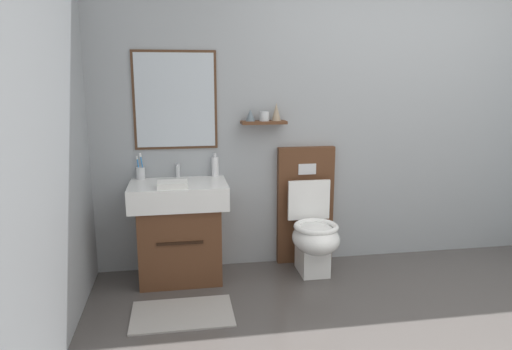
% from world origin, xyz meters
% --- Properties ---
extents(wall_back, '(5.19, 0.27, 2.60)m').
position_xyz_m(wall_back, '(-0.01, 1.70, 1.30)').
color(wall_back, '#999EA3').
rests_on(wall_back, ground).
extents(wall_left, '(0.12, 3.51, 2.60)m').
position_xyz_m(wall_left, '(-2.54, 0.00, 1.30)').
color(wall_left, '#999EA3').
rests_on(wall_left, ground).
extents(bath_mat, '(0.68, 0.44, 0.01)m').
position_xyz_m(bath_mat, '(-1.80, 0.82, 0.01)').
color(bath_mat, '#9E9993').
rests_on(bath_mat, ground).
extents(vanity_sink_left, '(0.74, 0.50, 0.78)m').
position_xyz_m(vanity_sink_left, '(-1.80, 1.42, 0.42)').
color(vanity_sink_left, '#56331E').
rests_on(vanity_sink_left, ground).
extents(tap_on_left_sink, '(0.03, 0.13, 0.11)m').
position_xyz_m(tap_on_left_sink, '(-1.80, 1.61, 0.85)').
color(tap_on_left_sink, silver).
rests_on(tap_on_left_sink, vanity_sink_left).
extents(toilet, '(0.48, 0.62, 1.00)m').
position_xyz_m(toilet, '(-0.74, 1.44, 0.38)').
color(toilet, '#56331E').
rests_on(toilet, ground).
extents(toothbrush_cup, '(0.07, 0.07, 0.21)m').
position_xyz_m(toothbrush_cup, '(-2.09, 1.60, 0.83)').
color(toothbrush_cup, silver).
rests_on(toothbrush_cup, vanity_sink_left).
extents(soap_dispenser, '(0.06, 0.06, 0.19)m').
position_xyz_m(soap_dispenser, '(-1.51, 1.61, 0.86)').
color(soap_dispenser, white).
rests_on(soap_dispenser, vanity_sink_left).
extents(folded_hand_towel, '(0.22, 0.16, 0.04)m').
position_xyz_m(folded_hand_towel, '(-1.84, 1.27, 0.80)').
color(folded_hand_towel, white).
rests_on(folded_hand_towel, vanity_sink_left).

